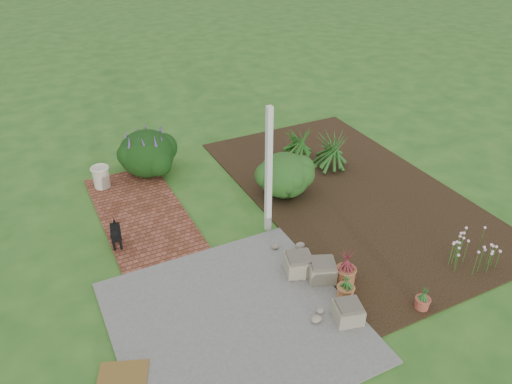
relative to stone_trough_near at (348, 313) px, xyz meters
name	(u,v)px	position (x,y,z in m)	size (l,w,h in m)	color
ground	(256,236)	(-0.27, 2.51, -0.17)	(80.00, 80.00, 0.00)	#285F1E
concrete_patio	(234,320)	(-1.52, 0.76, -0.15)	(3.50, 3.50, 0.04)	slate
brick_path	(141,212)	(-1.97, 4.26, -0.15)	(1.60, 3.50, 0.04)	brown
garden_bed	(350,192)	(2.23, 3.01, -0.16)	(4.00, 7.00, 0.03)	black
veranda_post	(269,172)	(0.03, 2.61, 1.08)	(0.10, 0.10, 2.50)	white
stone_trough_near	(348,313)	(0.00, 0.00, 0.00)	(0.40, 0.40, 0.27)	#777459
stone_trough_mid	(322,271)	(0.17, 0.96, 0.01)	(0.43, 0.43, 0.29)	#766C5B
stone_trough_far	(298,265)	(-0.10, 1.26, 0.02)	(0.45, 0.45, 0.30)	gray
coir_doormat	(123,374)	(-3.25, 0.52, -0.12)	(0.65, 0.42, 0.02)	brown
black_dog	(116,233)	(-2.66, 3.31, 0.16)	(0.24, 0.58, 0.50)	black
cream_ceramic_urn	(101,177)	(-2.45, 5.56, 0.10)	(0.34, 0.34, 0.46)	beige
evergreen_shrub	(284,174)	(0.92, 3.57, 0.32)	(1.10, 1.10, 0.93)	#0E3912
agapanthus_clump_back	(331,148)	(2.41, 4.07, 0.37)	(1.15, 1.15, 1.03)	#123A18
agapanthus_clump_front	(298,141)	(1.99, 4.84, 0.31)	(1.02, 1.02, 0.91)	#183B0B
pink_flower_patch	(474,253)	(2.62, 0.07, 0.14)	(0.88, 0.88, 0.56)	#113D0F
terracotta_pot_bronze	(345,275)	(0.47, 0.72, -0.01)	(0.32, 0.32, 0.26)	#9E5B35
terracotta_pot_small_left	(422,303)	(1.18, -0.30, -0.05)	(0.22, 0.22, 0.18)	#A24837
terracotta_pot_small_right	(345,292)	(0.25, 0.41, -0.03)	(0.26, 0.26, 0.22)	#A96A39
purple_flowering_bush	(147,152)	(-1.37, 5.78, 0.35)	(1.23, 1.23, 1.05)	black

